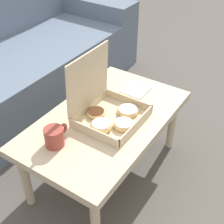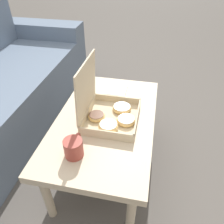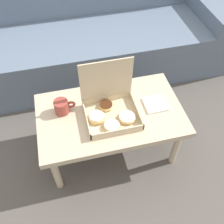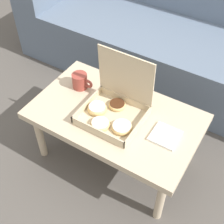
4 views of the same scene
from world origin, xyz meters
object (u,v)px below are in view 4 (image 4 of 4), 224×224
Objects in this scene: couch at (182,43)px; pastry_box at (113,108)px; coffee_table at (115,120)px; coffee_mug at (80,81)px.

couch is 7.42× the size of pastry_box.
coffee_mug is (-0.28, 0.08, 0.09)m from coffee_table.
couch is 0.96m from coffee_table.
coffee_table is 0.31m from coffee_mug.
couch reaches higher than pastry_box.
pastry_box is 2.55× the size of coffee_mug.
pastry_box is 0.29m from coffee_mug.
pastry_box reaches higher than coffee_mug.
couch reaches higher than coffee_table.
coffee_table is 2.71× the size of pastry_box.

